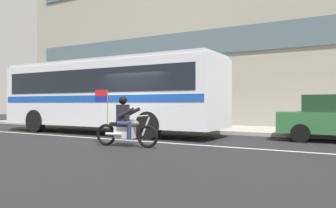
% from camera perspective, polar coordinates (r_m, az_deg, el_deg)
% --- Properties ---
extents(ground_plane, '(60.00, 60.00, 0.00)m').
position_cam_1_polar(ground_plane, '(12.57, -6.06, -6.01)').
color(ground_plane, black).
extents(sidewalk_curb, '(28.00, 3.80, 0.15)m').
position_cam_1_polar(sidewalk_curb, '(16.97, 3.91, -4.17)').
color(sidewalk_curb, '#A39E93').
rests_on(sidewalk_curb, ground_plane).
extents(lane_center_stripe, '(26.60, 0.14, 0.01)m').
position_cam_1_polar(lane_center_stripe, '(12.09, -7.70, -6.24)').
color(lane_center_stripe, silver).
rests_on(lane_center_stripe, ground_plane).
extents(office_building_facade, '(28.00, 0.89, 13.74)m').
position_cam_1_polar(office_building_facade, '(19.81, 6.85, 16.34)').
color(office_building_facade, gray).
rests_on(office_building_facade, ground_plane).
extents(transit_bus, '(10.64, 2.67, 3.22)m').
position_cam_1_polar(transit_bus, '(14.82, -10.51, 2.21)').
color(transit_bus, silver).
rests_on(transit_bus, ground_plane).
extents(motorcycle_with_rider, '(2.18, 0.68, 1.78)m').
position_cam_1_polar(motorcycle_with_rider, '(10.20, -7.43, -3.68)').
color(motorcycle_with_rider, black).
rests_on(motorcycle_with_rider, ground_plane).
extents(fire_hydrant, '(0.22, 0.30, 0.75)m').
position_cam_1_polar(fire_hydrant, '(17.87, -9.00, -2.53)').
color(fire_hydrant, red).
rests_on(fire_hydrant, sidewalk_curb).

